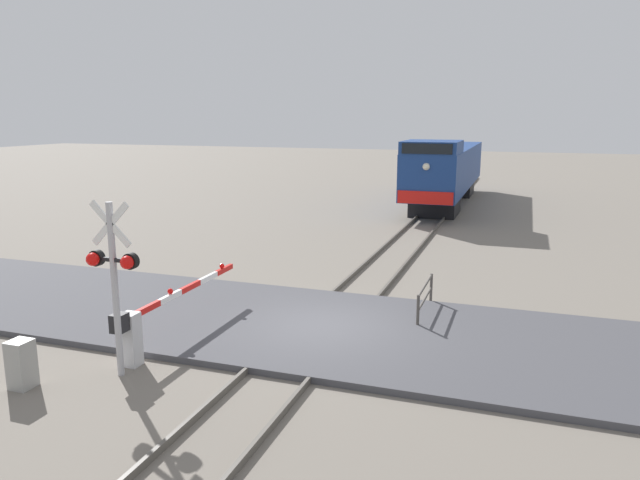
{
  "coord_description": "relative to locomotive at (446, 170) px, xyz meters",
  "views": [
    {
      "loc": [
        4.69,
        -13.79,
        5.47
      ],
      "look_at": [
        -0.97,
        2.6,
        1.82
      ],
      "focal_mm": 33.57,
      "sensor_mm": 36.0,
      "label": 1
    }
  ],
  "objects": [
    {
      "name": "locomotive",
      "position": [
        0.0,
        0.0,
        0.0
      ],
      "size": [
        2.92,
        16.08,
        4.14
      ],
      "color": "black",
      "rests_on": "ground_plane"
    },
    {
      "name": "ground_plane",
      "position": [
        0.0,
        -23.5,
        -2.13
      ],
      "size": [
        160.0,
        160.0,
        0.0
      ],
      "primitive_type": "plane",
      "color": "slate"
    },
    {
      "name": "rail_track_left",
      "position": [
        -0.72,
        -23.5,
        -2.05
      ],
      "size": [
        0.08,
        80.0,
        0.15
      ],
      "primitive_type": "cube",
      "color": "#59544C",
      "rests_on": "ground_plane"
    },
    {
      "name": "rail_track_right",
      "position": [
        0.72,
        -23.5,
        -2.05
      ],
      "size": [
        0.08,
        80.0,
        0.15
      ],
      "primitive_type": "cube",
      "color": "#59544C",
      "rests_on": "ground_plane"
    },
    {
      "name": "crossing_gate",
      "position": [
        -3.31,
        -26.28,
        -1.31
      ],
      "size": [
        0.36,
        5.33,
        1.32
      ],
      "color": "silver",
      "rests_on": "ground_plane"
    },
    {
      "name": "crossing_signal",
      "position": [
        -3.23,
        -27.42,
        0.18
      ],
      "size": [
        1.18,
        0.33,
        3.77
      ],
      "color": "#ADADB2",
      "rests_on": "ground_plane"
    },
    {
      "name": "utility_cabinet",
      "position": [
        -4.74,
        -28.55,
        -1.62
      ],
      "size": [
        0.43,
        0.44,
        1.01
      ],
      "primitive_type": "cube",
      "color": "#999993",
      "rests_on": "ground_plane"
    },
    {
      "name": "guard_railing",
      "position": [
        2.29,
        -21.53,
        -1.52
      ],
      "size": [
        0.08,
        2.28,
        0.95
      ],
      "color": "#4C4742",
      "rests_on": "ground_plane"
    },
    {
      "name": "road_surface",
      "position": [
        0.0,
        -23.5,
        -2.05
      ],
      "size": [
        36.0,
        5.98,
        0.16
      ],
      "primitive_type": "cube",
      "color": "#47474C",
      "rests_on": "ground_plane"
    }
  ]
}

